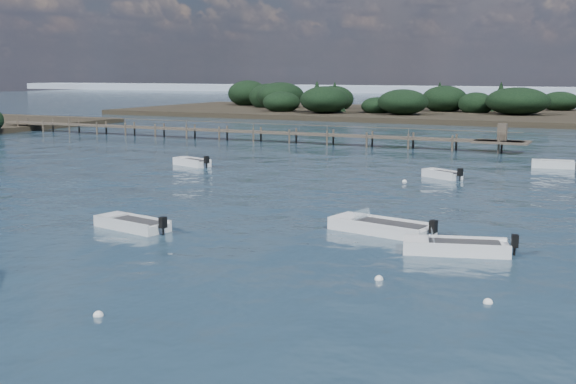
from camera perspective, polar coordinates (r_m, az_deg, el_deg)
The scene contains 14 objects.
ground at distance 82.36m, azimuth 15.14°, elevation 3.98°, with size 400.00×400.00×0.00m, color #182A38.
tender_far_grey at distance 58.19m, azimuth -7.60°, elevation 2.24°, with size 3.75×2.35×1.19m.
dinghy_mid_white_a at distance 34.01m, azimuth 7.35°, elevation -2.93°, with size 5.32×2.77×1.22m.
dinghy_mid_grey at distance 35.31m, azimuth -12.23°, elevation -2.63°, with size 4.33×2.24×1.07m.
dinghy_mid_white_b at distance 30.78m, azimuth 13.07°, elevation -4.43°, with size 4.72×2.75×1.15m.
tender_far_grey_b at distance 60.03m, azimuth 20.20°, elevation 1.96°, with size 3.61×1.65×1.21m.
tender_far_white at distance 52.12m, azimuth 12.08°, elevation 1.26°, with size 3.19×2.42×1.11m.
buoy_a at distance 23.27m, azimuth -14.76°, elevation -9.44°, with size 0.32×0.32×0.32m, color silver.
buoy_b at distance 24.58m, azimuth 15.52°, elevation -8.45°, with size 0.32×0.32×0.32m, color silver.
buoy_c at distance 37.46m, azimuth -13.25°, elevation -2.20°, with size 0.32×0.32×0.32m, color silver.
buoy_e at distance 49.85m, azimuth 9.19°, elevation 0.80°, with size 0.32×0.32×0.32m, color silver.
buoy_extra_a at distance 26.46m, azimuth 7.20°, elevation -6.88°, with size 0.32×0.32×0.32m, color silver.
jetty at distance 78.16m, azimuth -2.46°, elevation 4.75°, with size 64.50×3.20×3.40m.
distant_haze at distance 271.88m, azimuth 3.07°, elevation 7.90°, with size 280.00×20.00×2.40m, color #93A2B6.
Camera 1 is at (15.14, -20.62, 7.42)m, focal length 45.00 mm.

